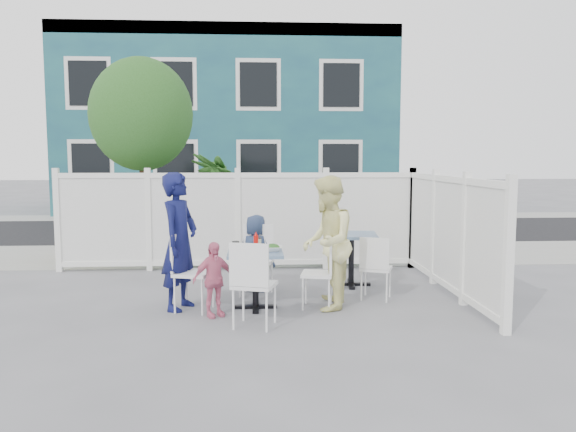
{
  "coord_description": "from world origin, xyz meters",
  "views": [
    {
      "loc": [
        0.39,
        -6.78,
        1.85
      ],
      "look_at": [
        0.8,
        0.38,
        1.1
      ],
      "focal_mm": 35.0,
      "sensor_mm": 36.0,
      "label": 1
    }
  ],
  "objects": [
    {
      "name": "street",
      "position": [
        0.0,
        7.5,
        0.0
      ],
      "size": [
        24.0,
        5.0,
        0.01
      ],
      "primitive_type": "cube",
      "color": "black",
      "rests_on": "ground"
    },
    {
      "name": "far_sidewalk",
      "position": [
        0.0,
        10.6,
        0.01
      ],
      "size": [
        24.0,
        1.6,
        0.01
      ],
      "primitive_type": "cube",
      "color": "gray",
      "rests_on": "ground"
    },
    {
      "name": "man",
      "position": [
        -0.54,
        0.03,
        0.84
      ],
      "size": [
        0.59,
        0.71,
        1.67
      ],
      "primitive_type": "imported",
      "rotation": [
        0.0,
        0.0,
        1.22
      ],
      "color": "#0F1345",
      "rests_on": "ground"
    },
    {
      "name": "fence_back",
      "position": [
        0.1,
        2.4,
        0.78
      ],
      "size": [
        5.86,
        0.08,
        1.6
      ],
      "color": "white",
      "rests_on": "ground"
    },
    {
      "name": "coffee_cup_b",
      "position": [
        0.42,
        0.23,
        0.77
      ],
      "size": [
        0.08,
        0.08,
        0.13
      ],
      "primitive_type": "cylinder",
      "color": "beige",
      "rests_on": "main_table"
    },
    {
      "name": "chair_back",
      "position": [
        0.41,
        0.74,
        0.55
      ],
      "size": [
        0.5,
        0.49,
        0.94
      ],
      "rotation": [
        0.0,
        0.0,
        2.94
      ],
      "color": "white",
      "rests_on": "ground"
    },
    {
      "name": "boy",
      "position": [
        0.39,
        0.89,
        0.53
      ],
      "size": [
        0.61,
        0.5,
        1.07
      ],
      "primitive_type": "imported",
      "rotation": [
        0.0,
        0.0,
        2.78
      ],
      "color": "navy",
      "rests_on": "ground"
    },
    {
      "name": "tree",
      "position": [
        -1.6,
        3.3,
        2.59
      ],
      "size": [
        1.8,
        1.62,
        3.59
      ],
      "color": "#382316",
      "rests_on": "ground"
    },
    {
      "name": "building",
      "position": [
        -0.5,
        14.0,
        3.0
      ],
      "size": [
        11.0,
        6.0,
        6.0
      ],
      "color": "navy",
      "rests_on": "ground"
    },
    {
      "name": "toddler",
      "position": [
        -0.11,
        -0.35,
        0.44
      ],
      "size": [
        0.55,
        0.45,
        0.88
      ],
      "primitive_type": "imported",
      "rotation": [
        0.0,
        0.0,
        0.54
      ],
      "color": "pink",
      "rests_on": "ground"
    },
    {
      "name": "salt_shaker",
      "position": [
        0.3,
        0.21,
        0.74
      ],
      "size": [
        0.03,
        0.03,
        0.07
      ],
      "primitive_type": "cylinder",
      "color": "white",
      "rests_on": "main_table"
    },
    {
      "name": "ground",
      "position": [
        0.0,
        0.0,
        0.0
      ],
      "size": [
        80.0,
        80.0,
        0.0
      ],
      "primitive_type": "plane",
      "color": "slate"
    },
    {
      "name": "near_sidewalk",
      "position": [
        0.0,
        3.8,
        0.01
      ],
      "size": [
        24.0,
        2.6,
        0.01
      ],
      "primitive_type": "cube",
      "color": "gray",
      "rests_on": "ground"
    },
    {
      "name": "woman",
      "position": [
        1.25,
        -0.06,
        0.82
      ],
      "size": [
        0.76,
        0.9,
        1.63
      ],
      "primitive_type": "imported",
      "rotation": [
        0.0,
        0.0,
        -1.76
      ],
      "color": "#F5EE58",
      "rests_on": "ground"
    },
    {
      "name": "coffee_cup_a",
      "position": [
        0.15,
        -0.08,
        0.77
      ],
      "size": [
        0.09,
        0.09,
        0.13
      ],
      "primitive_type": "cylinder",
      "color": "beige",
      "rests_on": "main_table"
    },
    {
      "name": "plate_side",
      "position": [
        0.2,
        0.09,
        0.71
      ],
      "size": [
        0.22,
        0.22,
        0.01
      ],
      "primitive_type": "cylinder",
      "color": "white",
      "rests_on": "main_table"
    },
    {
      "name": "potted_shrub_b",
      "position": [
        1.89,
        3.0,
        0.75
      ],
      "size": [
        1.51,
        1.36,
        1.5
      ],
      "primitive_type": "imported",
      "rotation": [
        0.0,
        0.0,
        0.15
      ],
      "color": "#214B19",
      "rests_on": "ground"
    },
    {
      "name": "salad_bowl",
      "position": [
        0.59,
        0.01,
        0.74
      ],
      "size": [
        0.25,
        0.25,
        0.06
      ],
      "primitive_type": "imported",
      "color": "white",
      "rests_on": "main_table"
    },
    {
      "name": "utility_cabinet",
      "position": [
        -2.38,
        4.0,
        0.62
      ],
      "size": [
        0.74,
        0.58,
        1.25
      ],
      "primitive_type": "cube",
      "rotation": [
        0.0,
        0.0,
        -0.15
      ],
      "color": "gold",
      "rests_on": "ground"
    },
    {
      "name": "chair_left",
      "position": [
        -0.44,
        -0.05,
        0.55
      ],
      "size": [
        0.51,
        0.52,
        0.94
      ],
      "rotation": [
        0.0,
        0.0,
        -1.85
      ],
      "color": "white",
      "rests_on": "ground"
    },
    {
      "name": "ketchup_bottle",
      "position": [
        0.39,
        0.06,
        0.8
      ],
      "size": [
        0.06,
        0.06,
        0.19
      ],
      "primitive_type": "cylinder",
      "color": "#BF0D08",
      "rests_on": "main_table"
    },
    {
      "name": "main_table",
      "position": [
        0.38,
        -0.02,
        0.55
      ],
      "size": [
        0.67,
        0.67,
        0.71
      ],
      "rotation": [
        0.0,
        0.0,
        0.0
      ],
      "color": "#456A8F",
      "rests_on": "ground"
    },
    {
      "name": "potted_shrub_a",
      "position": [
        -0.26,
        3.1,
        0.96
      ],
      "size": [
        1.52,
        1.52,
        1.92
      ],
      "primitive_type": "imported",
      "rotation": [
        0.0,
        0.0,
        2.32
      ],
      "color": "#214B19",
      "rests_on": "ground"
    },
    {
      "name": "chair_right",
      "position": [
        1.21,
        -0.04,
        0.5
      ],
      "size": [
        0.45,
        0.46,
        0.86
      ],
      "rotation": [
        0.0,
        0.0,
        1.37
      ],
      "color": "white",
      "rests_on": "ground"
    },
    {
      "name": "fence_right",
      "position": [
        3.0,
        0.6,
        0.78
      ],
      "size": [
        0.08,
        3.66,
        1.6
      ],
      "rotation": [
        0.0,
        0.0,
        1.57
      ],
      "color": "white",
      "rests_on": "ground"
    },
    {
      "name": "pepper_shaker",
      "position": [
        0.34,
        0.22,
        0.74
      ],
      "size": [
        0.03,
        0.03,
        0.06
      ],
      "primitive_type": "cylinder",
      "color": "black",
      "rests_on": "main_table"
    },
    {
      "name": "spare_table",
      "position": [
        1.76,
        1.14,
        0.59
      ],
      "size": [
        0.79,
        0.79,
        0.76
      ],
      "rotation": [
        0.0,
        0.0,
        -0.11
      ],
      "color": "#456A8F",
      "rests_on": "ground"
    },
    {
      "name": "plate_main",
      "position": [
        0.39,
        -0.16,
        0.71
      ],
      "size": [
        0.22,
        0.22,
        0.01
      ],
      "primitive_type": "cylinder",
      "color": "white",
      "rests_on": "main_table"
    },
    {
      "name": "chair_spare",
      "position": [
        1.93,
        0.28,
        0.49
      ],
      "size": [
        0.48,
        0.48,
        0.83
      ],
      "rotation": [
        0.0,
        0.0,
        -0.37
      ],
      "color": "white",
      "rests_on": "ground"
    },
    {
      "name": "chair_near",
      "position": [
        0.35,
        -0.84,
        0.55
      ],
      "size": [
        0.53,
        0.52,
        0.95
      ],
      "rotation": [
        0.0,
        0.0,
        -0.29
      ],
      "color": "white",
      "rests_on": "ground"
    }
  ]
}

